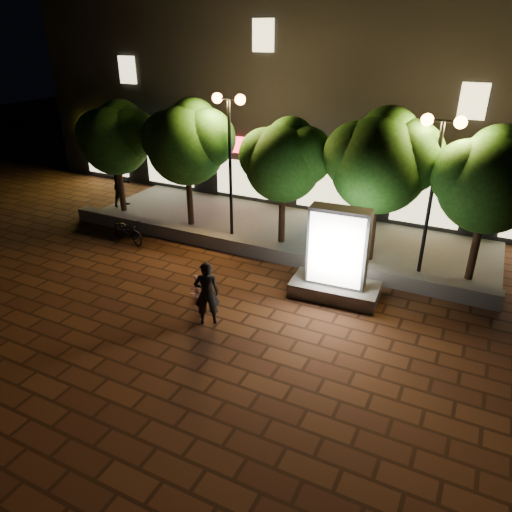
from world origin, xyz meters
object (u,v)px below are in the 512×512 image
Objects in this scene: tree_right at (382,158)px; pedestrian at (122,185)px; tree_mid at (285,158)px; tree_far_right at (493,177)px; tree_left at (188,140)px; scooter_parked at (128,230)px; ad_kiosk at (337,262)px; tree_far_left at (117,136)px; scooter_pink at (197,294)px; street_lamp_left at (229,130)px; street_lamp_right at (438,156)px; rider at (207,293)px.

tree_right is 11.53m from pedestrian.
tree_mid is at bearing -77.97° from pedestrian.
tree_far_right is (3.20, -0.00, -0.20)m from tree_right.
tree_mid is at bearing -0.00° from tree_left.
tree_left is 2.81× the size of scooter_parked.
ad_kiosk is at bearing -97.47° from tree_right.
tree_left is at bearing 0.00° from tree_far_left.
pedestrian is (-7.93, 0.41, -2.19)m from tree_mid.
tree_right is at bearing 16.86° from scooter_pink.
scooter_pink is at bearing -36.59° from tree_far_left.
street_lamp_left is at bearing -178.24° from tree_far_right.
ad_kiosk is 11.35m from pedestrian.
street_lamp_right is at bearing -9.10° from tree_right.
scooter_pink is (-5.30, -5.04, -3.44)m from street_lamp_right.
scooter_pink is (3.64, -5.30, -2.99)m from tree_left.
rider is 10.31m from pedestrian.
pedestrian is (-2.69, 2.90, 0.57)m from scooter_parked.
tree_far_right is at bearing -0.80° from scooter_pink.
tree_far_right is 12.36m from scooter_parked.
tree_right is (7.30, 0.00, 0.12)m from tree_left.
scooter_parked is at bearing -64.34° from rider.
tree_far_left is 0.93× the size of street_lamp_right.
tree_right reaches higher than tree_far_right.
tree_far_right reaches higher than pedestrian.
street_lamp_left reaches higher than street_lamp_right.
tree_right is 1.02× the size of street_lamp_right.
tree_right is (10.80, 0.00, 0.27)m from tree_far_left.
tree_far_left is 0.89× the size of street_lamp_left.
tree_left is 0.94× the size of street_lamp_left.
tree_far_right is at bearing 38.92° from ad_kiosk.
street_lamp_right is at bearing -62.79° from scooter_parked.
tree_far_right is 0.92× the size of street_lamp_left.
rider is at bearing -36.69° from tree_far_left.
street_lamp_right is at bearing -1.68° from tree_left.
rider is (0.29, -5.80, -2.30)m from tree_mid.
tree_right is 7.06m from rider.
tree_mid is 5.00m from street_lamp_right.
ad_kiosk is 1.48× the size of pedestrian.
pedestrian is (-5.88, 0.68, -3.00)m from street_lamp_left.
street_lamp_right is at bearing 52.38° from ad_kiosk.
tree_far_left is 1.03× the size of tree_mid.
ad_kiosk reaches higher than pedestrian.
tree_far_left is 11.03m from ad_kiosk.
tree_left is 7.64m from rider.
street_lamp_left is at bearing 180.00° from street_lamp_right.
scooter_pink is 0.82× the size of rider.
tree_far_left is at bearing 178.79° from street_lamp_right.
tree_left reaches higher than tree_mid.
tree_right reaches higher than ad_kiosk.
scooter_parked is at bearing -145.16° from street_lamp_left.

